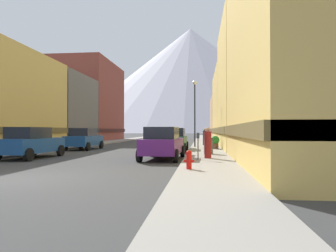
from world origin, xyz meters
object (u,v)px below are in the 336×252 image
(parking_meter_near, at_px, (198,142))
(pedestrian_2, at_px, (17,140))
(pedestrian_1, at_px, (205,137))
(fire_hydrant_near, at_px, (189,159))
(car_right_1, at_px, (174,139))
(streetlamp_right, at_px, (195,103))
(car_left_1, at_px, (84,139))
(potted_plant_2, at_px, (215,142))
(car_left_0, at_px, (31,143))
(trash_bin_right, at_px, (208,146))
(pedestrian_0, at_px, (208,144))
(car_right_0, at_px, (163,143))

(parking_meter_near, distance_m, pedestrian_2, 12.58)
(pedestrian_1, bearing_deg, fire_hydrant_near, -92.45)
(car_right_1, xyz_separation_m, pedestrian_2, (-10.05, -4.58, 0.03))
(pedestrian_1, bearing_deg, streetlamp_right, -106.60)
(car_left_1, xyz_separation_m, potted_plant_2, (10.80, -0.38, -0.19))
(potted_plant_2, bearing_deg, fire_hydrant_near, -96.97)
(car_left_0, bearing_deg, trash_bin_right, 13.81)
(parking_meter_near, bearing_deg, fire_hydrant_near, -94.48)
(parking_meter_near, height_order, pedestrian_0, pedestrian_0)
(car_left_1, height_order, trash_bin_right, car_left_1)
(trash_bin_right, height_order, pedestrian_2, pedestrian_2)
(trash_bin_right, bearing_deg, car_right_0, -137.31)
(car_right_1, relative_size, pedestrian_1, 2.67)
(car_right_0, height_order, pedestrian_0, car_right_0)
(fire_hydrant_near, xyz_separation_m, trash_bin_right, (0.90, 7.58, 0.12))
(car_left_0, distance_m, streetlamp_right, 14.37)
(trash_bin_right, relative_size, pedestrian_0, 0.61)
(pedestrian_2, bearing_deg, car_left_0, -45.97)
(car_left_1, height_order, streetlamp_right, streetlamp_right)
(car_left_1, height_order, pedestrian_0, car_left_1)
(pedestrian_0, bearing_deg, trash_bin_right, 88.07)
(car_right_1, height_order, fire_hydrant_near, car_right_1)
(car_left_1, distance_m, trash_bin_right, 11.54)
(trash_bin_right, relative_size, pedestrian_2, 0.58)
(car_left_0, height_order, car_right_0, same)
(fire_hydrant_near, bearing_deg, pedestrian_2, 146.96)
(car_left_0, distance_m, pedestrian_0, 10.06)
(fire_hydrant_near, height_order, parking_meter_near, parking_meter_near)
(car_right_0, height_order, pedestrian_2, pedestrian_2)
(car_left_0, xyz_separation_m, streetlamp_right, (9.15, 10.63, 3.09))
(trash_bin_right, xyz_separation_m, pedestrian_2, (-12.60, 0.04, 0.29))
(pedestrian_2, distance_m, streetlamp_right, 14.48)
(parking_meter_near, xyz_separation_m, potted_plant_2, (1.25, 8.85, -0.30))
(car_right_1, distance_m, streetlamp_right, 4.93)
(car_right_1, bearing_deg, car_right_0, -90.03)
(car_right_0, bearing_deg, parking_meter_near, -35.47)
(parking_meter_near, height_order, trash_bin_right, parking_meter_near)
(car_right_1, height_order, pedestrian_2, pedestrian_2)
(car_right_1, bearing_deg, pedestrian_0, -72.09)
(streetlamp_right, bearing_deg, potted_plant_2, -61.42)
(car_right_1, bearing_deg, car_left_0, -136.91)
(parking_meter_near, bearing_deg, car_right_1, 103.12)
(car_right_1, relative_size, fire_hydrant_near, 6.27)
(fire_hydrant_near, relative_size, streetlamp_right, 0.12)
(pedestrian_0, relative_size, pedestrian_1, 0.97)
(car_right_0, relative_size, car_right_1, 1.01)
(car_left_0, relative_size, streetlamp_right, 0.76)
(car_left_0, distance_m, pedestrian_1, 16.95)
(parking_meter_near, relative_size, pedestrian_2, 0.79)
(trash_bin_right, xyz_separation_m, potted_plant_2, (0.65, 5.11, 0.07))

